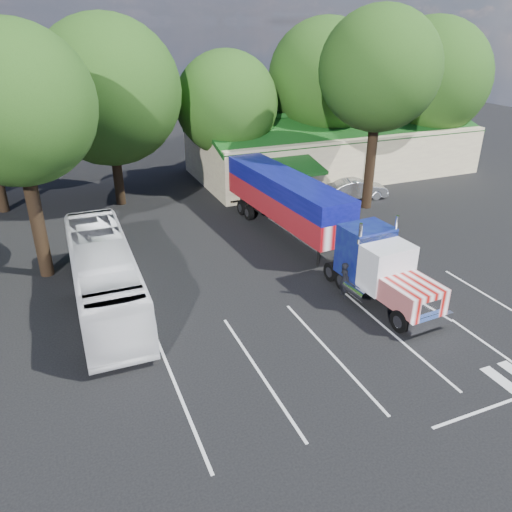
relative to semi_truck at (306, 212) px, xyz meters
name	(u,v)px	position (x,y,z in m)	size (l,w,h in m)	color
ground	(271,288)	(-3.94, -3.84, -2.26)	(120.00, 120.00, 0.00)	black
event_hall	(330,148)	(9.79, 13.97, -0.05)	(24.20, 14.12, 5.55)	beige
tree_row_c	(108,92)	(-8.94, 12.36, 5.78)	(10.00, 10.00, 13.05)	black
tree_row_d	(227,103)	(0.06, 13.66, 4.32)	(8.00, 8.00, 10.60)	black
tree_row_e	(326,78)	(9.06, 14.16, 5.82)	(9.60, 9.60, 12.90)	black
tree_row_f	(430,78)	(19.06, 12.96, 5.53)	(10.40, 10.40, 13.00)	black
tree_near_left	(14,106)	(-14.44, 2.16, 6.55)	(7.60, 7.60, 12.65)	black
tree_near_right	(380,70)	(7.56, 4.66, 7.20)	(8.00, 8.00, 13.50)	black
semi_truck	(306,212)	(0.00, 0.00, 0.00)	(3.82, 19.21, 4.00)	black
woman	(345,280)	(-0.99, -6.03, -1.34)	(0.67, 0.44, 1.85)	black
bicycle	(353,254)	(1.56, -2.84, -1.80)	(0.61, 1.76, 0.92)	black
tour_bus	(104,275)	(-11.87, -2.33, -0.66)	(2.68, 11.47, 3.19)	white
silver_sedan	(358,189)	(8.06, 6.66, -1.52)	(1.57, 4.49, 1.48)	#9FA2A7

